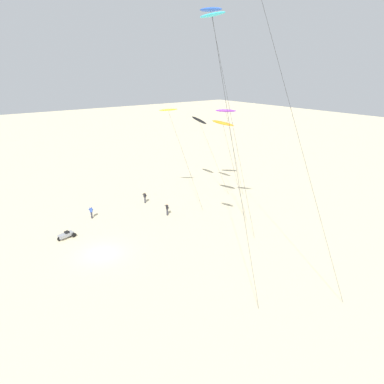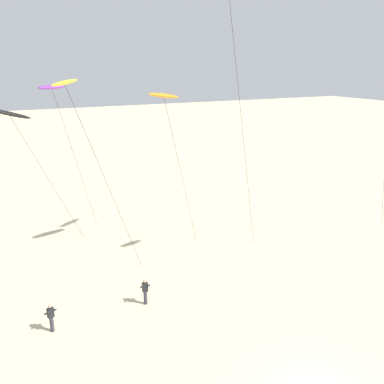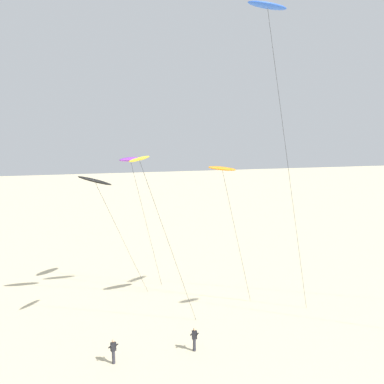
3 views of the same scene
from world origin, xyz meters
name	(u,v)px [view 3 (image 3 of 3)]	position (x,y,z in m)	size (l,w,h in m)	color
kite_orange	(223,169)	(-0.17, 16.53, 11.93)	(4.81, 2.47, 12.38)	orange
kite_blue	(268,9)	(1.73, 12.79, 23.39)	(7.00, 3.14, 23.94)	blue
kite_purple	(131,160)	(-6.62, 22.81, 12.38)	(4.40, 2.86, 12.62)	purple
kite_black	(95,181)	(-9.88, 20.49, 10.81)	(6.16, 2.88, 11.45)	black
kite_yellow	(140,161)	(-7.26, 13.37, 12.97)	(5.76, 3.34, 13.41)	yellow
kite_flyer_nearest	(113,351)	(-9.66, 10.55, 0.89)	(0.66, 0.65, 1.67)	#33333D
kite_flyer_furthest	(194,339)	(-4.12, 10.76, 0.89)	(0.57, 0.54, 1.67)	#33333D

